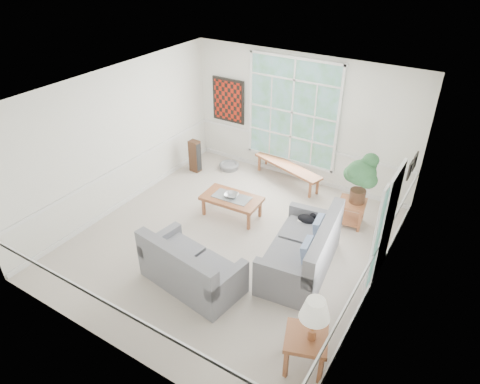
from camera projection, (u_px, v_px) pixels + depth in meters
name	position (u px, v px, depth m)	size (l,w,h in m)	color
floor	(230.00, 241.00, 8.41)	(5.50, 6.00, 0.01)	#B7AA9D
ceiling	(228.00, 92.00, 6.83)	(5.50, 6.00, 0.02)	white
wall_back	(301.00, 120.00, 9.79)	(5.50, 0.02, 3.00)	white
wall_front	(101.00, 272.00, 5.45)	(5.50, 0.02, 3.00)	white
wall_left	(118.00, 140.00, 8.85)	(0.02, 6.00, 3.00)	white
wall_right	(383.00, 222.00, 6.39)	(0.02, 6.00, 3.00)	white
window_back	(292.00, 112.00, 9.77)	(2.30, 0.08, 2.40)	white
entry_door	(386.00, 225.00, 7.08)	(0.08, 0.90, 2.10)	white
door_sidelight	(376.00, 240.00, 6.57)	(0.08, 0.26, 1.90)	white
wall_art	(228.00, 101.00, 10.57)	(0.90, 0.06, 1.10)	#5F150B
wall_frame_near	(409.00, 170.00, 7.64)	(0.04, 0.26, 0.32)	black
wall_frame_far	(415.00, 161.00, 7.93)	(0.04, 0.26, 0.32)	black
loveseat_right	(301.00, 245.00, 7.45)	(1.00, 1.94, 1.05)	slate
loveseat_front	(192.00, 262.00, 7.17)	(1.74, 0.90, 0.94)	slate
coffee_table	(232.00, 206.00, 9.02)	(1.24, 0.67, 0.46)	brown
pewter_bowl	(231.00, 195.00, 8.90)	(0.35, 0.35, 0.09)	#99999E
window_bench	(287.00, 174.00, 10.25)	(1.90, 0.37, 0.44)	brown
end_table	(351.00, 213.00, 8.75)	(0.53, 0.53, 0.53)	brown
houseplant	(360.00, 178.00, 8.34)	(0.63, 0.63, 1.08)	#295830
side_table	(305.00, 351.00, 5.87)	(0.57, 0.57, 0.58)	brown
table_lamp	(314.00, 320.00, 5.51)	(0.40, 0.40, 0.69)	white
pet_bed	(229.00, 166.00, 10.89)	(0.49, 0.49, 0.15)	slate
floor_speaker	(195.00, 156.00, 10.62)	(0.25, 0.20, 0.81)	#442818
cat	(306.00, 219.00, 7.97)	(0.34, 0.24, 0.16)	black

